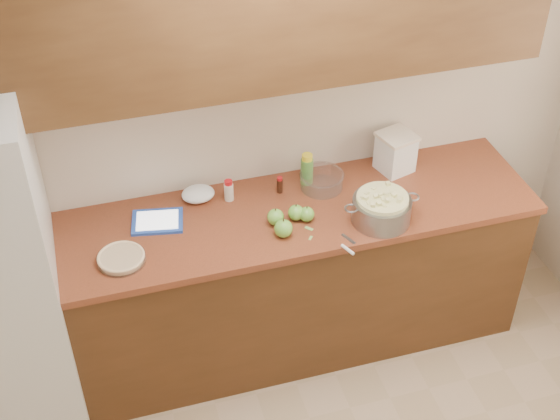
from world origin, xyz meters
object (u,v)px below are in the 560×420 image
object	(u,v)px
pie	(121,258)
colander	(382,209)
tablet	(157,221)
flour_canister	(396,152)

from	to	relation	value
pie	colander	size ratio (longest dim) A/B	0.59
colander	tablet	xyz separation A→B (m)	(-1.06, 0.29, -0.06)
flour_canister	tablet	distance (m)	1.30
flour_canister	tablet	bearing A→B (deg)	-175.89
pie	tablet	distance (m)	0.31
flour_canister	pie	bearing A→B (deg)	-167.77
pie	flour_canister	xyz separation A→B (m)	(1.50, 0.32, 0.09)
colander	flour_canister	world-z (taller)	flour_canister
pie	tablet	bearing A→B (deg)	48.45
colander	pie	bearing A→B (deg)	177.50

